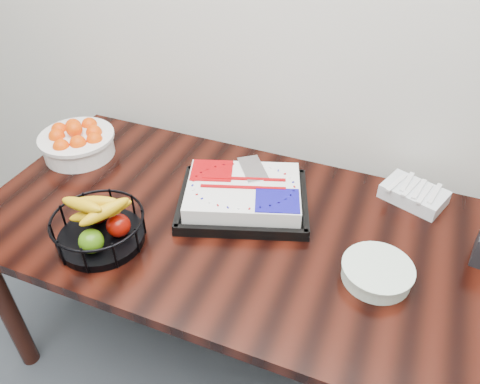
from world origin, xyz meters
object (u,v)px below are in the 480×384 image
at_px(tangerine_bowl, 76,137).
at_px(fruit_basket, 99,226).
at_px(plate_stack, 377,272).
at_px(cake_tray, 243,195).
at_px(table, 239,242).

height_order(tangerine_bowl, fruit_basket, tangerine_bowl).
xyz_separation_m(tangerine_bowl, plate_stack, (1.23, -0.22, -0.05)).
distance_m(cake_tray, plate_stack, 0.52).
xyz_separation_m(table, cake_tray, (-0.03, 0.10, 0.13)).
bearing_deg(cake_tray, table, -75.79).
xyz_separation_m(fruit_basket, plate_stack, (0.85, 0.17, -0.04)).
height_order(cake_tray, tangerine_bowl, tangerine_bowl).
xyz_separation_m(tangerine_bowl, fruit_basket, (0.38, -0.39, -0.02)).
height_order(table, fruit_basket, fruit_basket).
xyz_separation_m(table, tangerine_bowl, (-0.76, 0.15, 0.17)).
distance_m(table, cake_tray, 0.16).
bearing_deg(plate_stack, cake_tray, 160.90).
bearing_deg(cake_tray, tangerine_bowl, 176.20).
xyz_separation_m(cake_tray, fruit_basket, (-0.36, -0.34, 0.02)).
relative_size(table, tangerine_bowl, 6.07).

